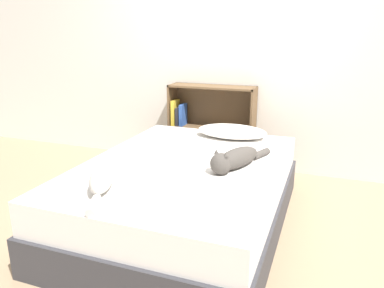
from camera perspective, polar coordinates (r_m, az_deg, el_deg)
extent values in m
plane|color=#997F60|center=(2.97, -1.04, -11.98)|extent=(8.00, 8.00, 0.00)
cube|color=silver|center=(3.99, 6.74, 14.11)|extent=(8.00, 0.06, 2.50)
cube|color=#333338|center=(2.90, -1.05, -9.62)|extent=(1.43, 2.01, 0.27)
cube|color=silver|center=(2.80, -1.08, -5.03)|extent=(1.39, 1.95, 0.23)
ellipsoid|color=white|center=(3.42, 6.09, 1.93)|extent=(0.64, 0.37, 0.11)
ellipsoid|color=beige|center=(2.36, -13.46, -4.81)|extent=(0.29, 0.45, 0.15)
sphere|color=beige|center=(2.53, -12.69, -3.45)|extent=(0.13, 0.13, 0.13)
cone|color=beige|center=(2.52, -13.62, -1.93)|extent=(0.04, 0.04, 0.03)
cone|color=beige|center=(2.50, -11.96, -1.92)|extent=(0.04, 0.04, 0.03)
cylinder|color=beige|center=(2.12, -14.81, -8.99)|extent=(0.12, 0.20, 0.05)
ellipsoid|color=#47423D|center=(2.67, 6.94, -2.11)|extent=(0.31, 0.46, 0.14)
sphere|color=#47423D|center=(2.52, 4.42, -3.01)|extent=(0.15, 0.15, 0.15)
cone|color=#47423D|center=(2.47, 5.20, -1.56)|extent=(0.04, 0.04, 0.03)
cone|color=#47423D|center=(2.52, 3.74, -1.16)|extent=(0.04, 0.04, 0.03)
cylinder|color=#47423D|center=(2.91, 10.38, -1.49)|extent=(0.13, 0.20, 0.05)
cube|color=brown|center=(4.15, -2.90, 3.05)|extent=(0.02, 0.26, 0.89)
cube|color=brown|center=(3.89, 9.24, 1.93)|extent=(0.02, 0.26, 0.89)
cube|color=brown|center=(4.13, 2.89, -3.35)|extent=(0.91, 0.26, 0.02)
cube|color=brown|center=(3.91, 3.07, 8.72)|extent=(0.91, 0.26, 0.02)
cube|color=brown|center=(4.00, 2.98, 2.53)|extent=(0.87, 0.26, 0.02)
cube|color=brown|center=(4.11, 3.48, 2.91)|extent=(0.91, 0.02, 0.89)
cube|color=gold|center=(4.06, -2.58, 4.85)|extent=(0.04, 0.16, 0.27)
cube|color=#232328|center=(4.05, -1.97, 4.29)|extent=(0.03, 0.16, 0.19)
cube|color=#2D519E|center=(4.03, -1.37, 4.50)|extent=(0.04, 0.16, 0.23)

